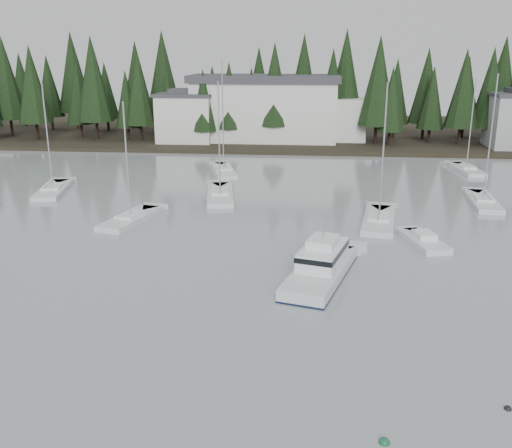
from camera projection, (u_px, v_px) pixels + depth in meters
The scene contains 15 objects.
far_shore_land at pixel (296, 132), 112.18m from camera, with size 240.00×54.00×1.00m, color black.
conifer_treeline at pixel (294, 140), 101.70m from camera, with size 200.00×22.00×20.00m, color black, non-canonical shape.
house_west at pixel (186, 117), 95.37m from camera, with size 9.54×7.42×8.75m.
harbor_inn at pixel (277, 109), 96.82m from camera, with size 29.50×11.50×10.90m.
cabin_cruiser_center at pixel (321, 268), 39.50m from camera, with size 5.66×10.51×4.31m.
sailboat_1 at pixel (220, 196), 61.80m from camera, with size 4.28×10.19×12.75m.
sailboat_2 at pixel (483, 203), 58.97m from camera, with size 3.13×9.02×13.61m.
sailboat_3 at pixel (53, 191), 63.87m from camera, with size 4.47×9.39×14.18m.
sailboat_4 at pixel (224, 172), 74.31m from camera, with size 4.83×9.69×14.58m.
sailboat_5 at pixel (131, 220), 52.83m from camera, with size 4.26×8.42×11.45m.
sailboat_7 at pixel (379, 222), 52.33m from camera, with size 4.09×9.59×13.11m.
sailboat_9 at pixel (466, 171), 74.94m from camera, with size 3.34×8.41×12.40m.
runabout_1 at pixel (424, 242), 46.52m from camera, with size 3.55×6.23×1.42m.
mooring_buoy_green at pixel (384, 443), 22.86m from camera, with size 0.46×0.46×0.46m, color #145933.
mooring_buoy_dark at pixel (508, 409), 25.02m from camera, with size 0.34×0.34×0.34m, color black.
Camera 1 is at (3.16, -15.88, 15.03)m, focal length 40.00 mm.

